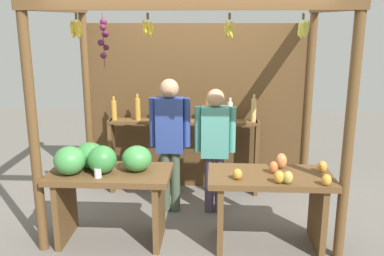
{
  "coord_description": "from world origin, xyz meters",
  "views": [
    {
      "loc": [
        0.25,
        -4.74,
        2.29
      ],
      "look_at": [
        0.0,
        -0.18,
        1.12
      ],
      "focal_mm": 39.93,
      "sensor_mm": 36.0,
      "label": 1
    }
  ],
  "objects": [
    {
      "name": "fruit_counter_right",
      "position": [
        0.83,
        -0.67,
        0.57
      ],
      "size": [
        1.25,
        0.65,
        0.93
      ],
      "color": "brown",
      "rests_on": "ground"
    },
    {
      "name": "fruit_counter_left",
      "position": [
        -0.87,
        -0.67,
        0.73
      ],
      "size": [
        1.25,
        0.64,
        1.06
      ],
      "color": "brown",
      "rests_on": "ground"
    },
    {
      "name": "vendor_man",
      "position": [
        -0.27,
        0.07,
        0.98
      ],
      "size": [
        0.48,
        0.22,
        1.63
      ],
      "rotation": [
        0.0,
        0.0,
        0.19
      ],
      "color": "#455640",
      "rests_on": "ground"
    },
    {
      "name": "bottle_shelf_unit",
      "position": [
        -0.16,
        0.67,
        0.8
      ],
      "size": [
        1.98,
        0.22,
        1.36
      ],
      "color": "brown",
      "rests_on": "ground"
    },
    {
      "name": "ground_plane",
      "position": [
        0.0,
        0.0,
        0.0
      ],
      "size": [
        12.0,
        12.0,
        0.0
      ],
      "primitive_type": "plane",
      "color": "slate",
      "rests_on": "ground"
    },
    {
      "name": "vendor_woman",
      "position": [
        0.26,
        0.07,
        0.9
      ],
      "size": [
        0.48,
        0.21,
        1.52
      ],
      "rotation": [
        0.0,
        0.0,
        0.09
      ],
      "color": "#453C52",
      "rests_on": "ground"
    },
    {
      "name": "market_stall",
      "position": [
        -0.0,
        0.42,
        1.43
      ],
      "size": [
        3.09,
        1.88,
        2.48
      ],
      "color": "brown",
      "rests_on": "ground"
    }
  ]
}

